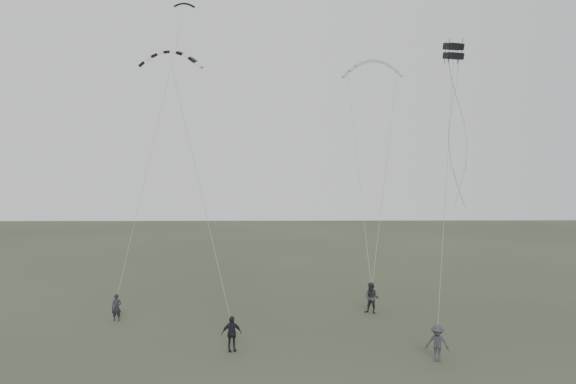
{
  "coord_description": "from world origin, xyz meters",
  "views": [
    {
      "loc": [
        0.7,
        -24.8,
        8.16
      ],
      "look_at": [
        1.16,
        5.57,
        7.1
      ],
      "focal_mm": 35.0,
      "sensor_mm": 36.0,
      "label": 1
    }
  ],
  "objects_px": {
    "kite_striped": "(171,52)",
    "kite_box": "(453,51)",
    "flyer_right": "(372,298)",
    "flyer_left": "(117,307)",
    "flyer_far": "(437,343)",
    "flyer_center": "(231,334)",
    "kite_dark_small": "(184,4)",
    "kite_pale_large": "(372,61)"
  },
  "relations": [
    {
      "from": "flyer_left",
      "to": "flyer_far",
      "type": "distance_m",
      "value": 17.21
    },
    {
      "from": "flyer_far",
      "to": "kite_striped",
      "type": "relative_size",
      "value": 0.48
    },
    {
      "from": "kite_dark_small",
      "to": "kite_box",
      "type": "height_order",
      "value": "kite_dark_small"
    },
    {
      "from": "flyer_center",
      "to": "kite_box",
      "type": "distance_m",
      "value": 16.84
    },
    {
      "from": "flyer_center",
      "to": "flyer_right",
      "type": "bearing_deg",
      "value": 23.86
    },
    {
      "from": "flyer_right",
      "to": "kite_dark_small",
      "type": "xyz_separation_m",
      "value": [
        -11.56,
        5.06,
        18.33
      ]
    },
    {
      "from": "flyer_right",
      "to": "kite_box",
      "type": "bearing_deg",
      "value": -32.85
    },
    {
      "from": "flyer_left",
      "to": "kite_box",
      "type": "xyz_separation_m",
      "value": [
        17.24,
        -3.99,
        13.19
      ]
    },
    {
      "from": "flyer_far",
      "to": "kite_box",
      "type": "bearing_deg",
      "value": 86.6
    },
    {
      "from": "kite_box",
      "to": "flyer_center",
      "type": "bearing_deg",
      "value": 168.46
    },
    {
      "from": "kite_striped",
      "to": "kite_dark_small",
      "type": "bearing_deg",
      "value": 90.3
    },
    {
      "from": "flyer_left",
      "to": "kite_box",
      "type": "height_order",
      "value": "kite_box"
    },
    {
      "from": "flyer_center",
      "to": "flyer_far",
      "type": "distance_m",
      "value": 9.14
    },
    {
      "from": "flyer_right",
      "to": "kite_striped",
      "type": "distance_m",
      "value": 17.6
    },
    {
      "from": "kite_striped",
      "to": "kite_box",
      "type": "bearing_deg",
      "value": -13.77
    },
    {
      "from": "kite_dark_small",
      "to": "flyer_right",
      "type": "bearing_deg",
      "value": -29.6
    },
    {
      "from": "flyer_right",
      "to": "kite_box",
      "type": "relative_size",
      "value": 2.39
    },
    {
      "from": "flyer_center",
      "to": "kite_pale_large",
      "type": "relative_size",
      "value": 0.39
    },
    {
      "from": "flyer_left",
      "to": "flyer_right",
      "type": "height_order",
      "value": "flyer_right"
    },
    {
      "from": "kite_box",
      "to": "flyer_far",
      "type": "bearing_deg",
      "value": -135.86
    },
    {
      "from": "flyer_left",
      "to": "flyer_center",
      "type": "distance_m",
      "value": 8.62
    },
    {
      "from": "flyer_right",
      "to": "kite_pale_large",
      "type": "distance_m",
      "value": 15.88
    },
    {
      "from": "flyer_right",
      "to": "flyer_center",
      "type": "bearing_deg",
      "value": -109.53
    },
    {
      "from": "kite_pale_large",
      "to": "kite_striped",
      "type": "height_order",
      "value": "kite_pale_large"
    },
    {
      "from": "kite_striped",
      "to": "kite_box",
      "type": "relative_size",
      "value": 4.36
    },
    {
      "from": "flyer_far",
      "to": "flyer_center",
      "type": "bearing_deg",
      "value": -165.9
    },
    {
      "from": "flyer_left",
      "to": "flyer_far",
      "type": "relative_size",
      "value": 0.94
    },
    {
      "from": "flyer_left",
      "to": "kite_striped",
      "type": "bearing_deg",
      "value": -26.36
    },
    {
      "from": "flyer_far",
      "to": "kite_dark_small",
      "type": "bearing_deg",
      "value": 158.0
    },
    {
      "from": "flyer_far",
      "to": "kite_striped",
      "type": "distance_m",
      "value": 19.1
    },
    {
      "from": "flyer_left",
      "to": "kite_box",
      "type": "distance_m",
      "value": 22.07
    },
    {
      "from": "flyer_left",
      "to": "kite_pale_large",
      "type": "distance_m",
      "value": 22.5
    },
    {
      "from": "flyer_right",
      "to": "kite_dark_small",
      "type": "relative_size",
      "value": 1.33
    },
    {
      "from": "flyer_left",
      "to": "flyer_center",
      "type": "xyz_separation_m",
      "value": [
        6.77,
        -5.34,
        0.07
      ]
    },
    {
      "from": "flyer_center",
      "to": "kite_dark_small",
      "type": "distance_m",
      "value": 22.24
    },
    {
      "from": "flyer_far",
      "to": "kite_dark_small",
      "type": "xyz_separation_m",
      "value": [
        -13.05,
        13.32,
        18.43
      ]
    },
    {
      "from": "kite_dark_small",
      "to": "kite_striped",
      "type": "height_order",
      "value": "kite_dark_small"
    },
    {
      "from": "flyer_far",
      "to": "kite_box",
      "type": "xyz_separation_m",
      "value": [
        1.45,
        2.85,
        13.14
      ]
    },
    {
      "from": "flyer_right",
      "to": "kite_box",
      "type": "xyz_separation_m",
      "value": [
        2.94,
        -5.4,
        13.03
      ]
    },
    {
      "from": "flyer_far",
      "to": "kite_pale_large",
      "type": "bearing_deg",
      "value": 115.89
    },
    {
      "from": "flyer_left",
      "to": "kite_dark_small",
      "type": "height_order",
      "value": "kite_dark_small"
    },
    {
      "from": "flyer_right",
      "to": "flyer_center",
      "type": "xyz_separation_m",
      "value": [
        -7.53,
        -6.75,
        -0.08
      ]
    }
  ]
}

